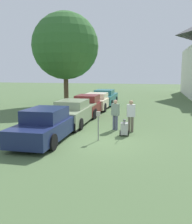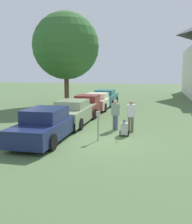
% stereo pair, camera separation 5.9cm
% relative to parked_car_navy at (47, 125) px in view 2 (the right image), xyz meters
% --- Properties ---
extents(ground_plane, '(120.00, 120.00, 0.00)m').
position_rel_parked_car_navy_xyz_m(ground_plane, '(2.42, 0.26, -0.71)').
color(ground_plane, '#4C663D').
extents(parked_car_navy, '(2.06, 5.18, 1.55)m').
position_rel_parked_car_navy_xyz_m(parked_car_navy, '(0.00, 0.00, 0.00)').
color(parked_car_navy, '#19234C').
rests_on(parked_car_navy, ground_plane).
extents(parked_car_sage, '(2.08, 5.21, 1.51)m').
position_rel_parked_car_navy_xyz_m(parked_car_sage, '(-0.00, 3.89, -0.00)').
color(parked_car_sage, gray).
rests_on(parked_car_sage, ground_plane).
extents(parked_car_maroon, '(1.98, 4.72, 1.52)m').
position_rel_parked_car_navy_xyz_m(parked_car_maroon, '(-0.00, 7.37, -0.02)').
color(parked_car_maroon, maroon).
rests_on(parked_car_maroon, ground_plane).
extents(parked_car_cream, '(2.13, 4.78, 1.43)m').
position_rel_parked_car_navy_xyz_m(parked_car_cream, '(-0.00, 10.47, -0.03)').
color(parked_car_cream, beige).
rests_on(parked_car_cream, ground_plane).
extents(parked_car_teal, '(2.16, 5.33, 1.50)m').
position_rel_parked_car_navy_xyz_m(parked_car_teal, '(-0.00, 13.76, -0.01)').
color(parked_car_teal, '#23666B').
rests_on(parked_car_teal, ground_plane).
extents(parking_meter, '(0.18, 0.09, 1.40)m').
position_rel_parked_car_navy_xyz_m(parking_meter, '(2.41, 0.41, 0.26)').
color(parking_meter, slate).
rests_on(parking_meter, ground_plane).
extents(person_worker, '(0.47, 0.36, 1.71)m').
position_rel_parked_car_navy_xyz_m(person_worker, '(2.84, 2.80, 0.26)').
color(person_worker, '#515670').
rests_on(person_worker, ground_plane).
extents(person_supervisor, '(0.47, 0.34, 1.74)m').
position_rel_parked_car_navy_xyz_m(person_supervisor, '(3.74, 2.50, 0.28)').
color(person_supervisor, '#665B4C').
rests_on(person_supervisor, ground_plane).
extents(equipment_cart, '(0.49, 1.00, 1.00)m').
position_rel_parked_car_navy_xyz_m(equipment_cart, '(3.51, 1.60, -0.33)').
color(equipment_cart, '#B2B2AD').
rests_on(equipment_cart, ground_plane).
extents(shade_tree, '(6.22, 6.22, 8.76)m').
position_rel_parked_car_navy_xyz_m(shade_tree, '(-3.41, 11.85, 4.93)').
color(shade_tree, brown).
rests_on(shade_tree, ground_plane).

